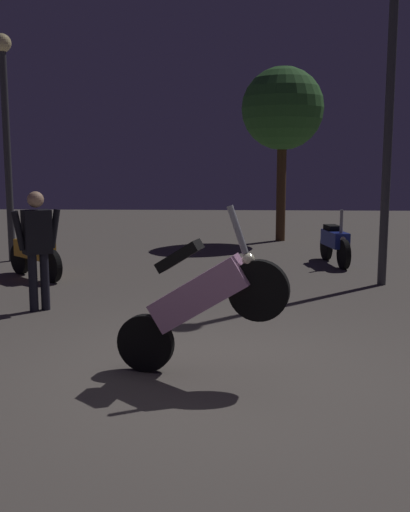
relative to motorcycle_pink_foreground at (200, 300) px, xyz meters
name	(u,v)px	position (x,y,z in m)	size (l,w,h in m)	color
ground_plane	(207,373)	(0.06, 0.09, -0.74)	(40.00, 40.00, 0.00)	#605951
motorcycle_pink_foreground	(200,300)	(0.00, 0.00, 0.00)	(1.64, 0.51, 1.63)	black
motorcycle_blue_parked_left	(335,242)	(2.34, 6.49, -0.31)	(0.44, 1.66, 1.11)	black
motorcycle_orange_parked_right	(35,253)	(-3.13, 4.79, -0.31)	(1.27, 1.21, 1.11)	black
person_rider_beside	(37,240)	(-2.32, 2.48, 0.22)	(0.60, 0.44, 1.63)	black
streetlamp_near	(391,73)	(2.78, 4.47, 2.65)	(0.36, 0.36, 5.40)	#38383D
streetlamp_far	(6,117)	(-4.20, 6.61, 2.15)	(0.36, 0.36, 4.48)	#38383D
tree_left_bg	(283,110)	(1.55, 10.12, 2.56)	(2.06, 2.06, 4.37)	#4C331E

